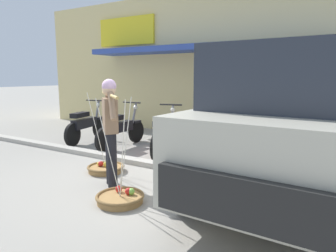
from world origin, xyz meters
name	(u,v)px	position (x,y,z in m)	size (l,w,h in m)	color
ground_plane	(131,177)	(0.00, 0.00, 0.00)	(90.00, 90.00, 0.00)	gray
sidewalk_curb	(153,164)	(0.00, 0.70, 0.05)	(20.00, 0.24, 0.10)	#AEA89C
fruit_vendor	(110,125)	(-0.01, -0.47, 0.98)	(1.16, 0.98, 1.70)	black
fruit_basket_left_side	(106,168)	(-0.58, 0.00, 0.07)	(0.68, 0.68, 1.45)	#9E7542
fruit_basket_right_side	(120,197)	(0.56, -0.94, 0.07)	(0.68, 0.68, 1.45)	#9E7542
motorcycle_nearest_shop	(86,125)	(-2.84, 1.71, 0.45)	(0.59, 1.80, 1.09)	black
motorcycle_second_in_row	(120,129)	(-1.64, 1.68, 0.45)	(0.54, 1.82, 1.09)	black
motorcycle_third_in_row	(165,134)	(-0.36, 1.69, 0.45)	(0.64, 1.78, 1.09)	black
parked_truck	(300,118)	(2.56, 0.81, 1.13)	(2.29, 4.87, 2.10)	beige
storefront_building	(236,66)	(-0.52, 6.78, 2.10)	(13.00, 6.00, 4.20)	#DBC684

